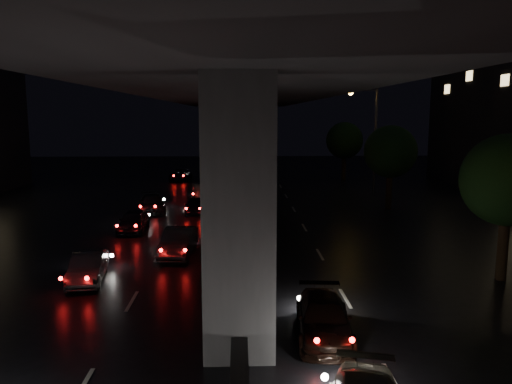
{
  "coord_description": "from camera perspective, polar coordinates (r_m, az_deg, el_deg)",
  "views": [
    {
      "loc": [
        0.02,
        -23.83,
        6.85
      ],
      "look_at": [
        0.99,
        5.06,
        2.38
      ],
      "focal_mm": 35.0,
      "sensor_mm": 36.0,
      "label": 1
    }
  ],
  "objects": [
    {
      "name": "streetlight_far",
      "position": [
        43.26,
        12.83,
        6.99
      ],
      "size": [
        2.52,
        0.44,
        9.0
      ],
      "color": "#2D2D33",
      "rests_on": "ground"
    },
    {
      "name": "tree_b",
      "position": [
        22.82,
        26.85,
        1.17
      ],
      "size": [
        3.8,
        3.8,
        6.12
      ],
      "color": "black",
      "rests_on": "ground"
    },
    {
      "name": "car_9",
      "position": [
        41.12,
        -6.23,
        0.04
      ],
      "size": [
        2.02,
        3.99,
        1.25
      ],
      "primitive_type": "imported",
      "rotation": [
        0.0,
        0.0,
        0.19
      ],
      "color": "#494640",
      "rests_on": "ground"
    },
    {
      "name": "car_4",
      "position": [
        22.08,
        -18.67,
        -8.16
      ],
      "size": [
        1.69,
        3.7,
        1.18
      ],
      "primitive_type": "imported",
      "rotation": [
        0.0,
        0.0,
        0.13
      ],
      "color": "black",
      "rests_on": "ground"
    },
    {
      "name": "tree_d",
      "position": [
        53.05,
        10.08,
        5.79
      ],
      "size": [
        3.8,
        3.8,
        6.12
      ],
      "color": "black",
      "rests_on": "ground"
    },
    {
      "name": "median_barrier",
      "position": [
        29.54,
        -1.92,
        -3.77
      ],
      "size": [
        0.45,
        70.0,
        0.85
      ],
      "primitive_type": "cube",
      "color": "#343437",
      "rests_on": "ground"
    },
    {
      "name": "car_10",
      "position": [
        52.93,
        -4.74,
        1.96
      ],
      "size": [
        2.48,
        4.37,
        1.15
      ],
      "primitive_type": "imported",
      "rotation": [
        0.0,
        0.0,
        -0.14
      ],
      "color": "black",
      "rests_on": "ground"
    },
    {
      "name": "car_8",
      "position": [
        35.26,
        -6.96,
        -1.56
      ],
      "size": [
        1.31,
        3.24,
        1.1
      ],
      "primitive_type": "imported",
      "rotation": [
        0.0,
        0.0,
        -0.0
      ],
      "color": "black",
      "rests_on": "ground"
    },
    {
      "name": "car_11",
      "position": [
        53.39,
        -8.62,
        1.96
      ],
      "size": [
        2.18,
        4.35,
        1.18
      ],
      "primitive_type": "imported",
      "rotation": [
        0.0,
        0.0,
        -0.05
      ],
      "color": "black",
      "rests_on": "ground"
    },
    {
      "name": "ground",
      "position": [
        24.8,
        -1.92,
        -7.25
      ],
      "size": [
        120.0,
        120.0,
        0.0
      ],
      "primitive_type": "plane",
      "color": "black",
      "rests_on": "ground"
    },
    {
      "name": "car_5",
      "position": [
        24.97,
        -8.87,
        -5.67
      ],
      "size": [
        1.64,
        4.07,
        1.32
      ],
      "primitive_type": "imported",
      "rotation": [
        0.0,
        0.0,
        -0.06
      ],
      "color": "black",
      "rests_on": "ground"
    },
    {
      "name": "tree_c",
      "position": [
        37.57,
        15.12,
        4.44
      ],
      "size": [
        3.8,
        3.8,
        6.12
      ],
      "color": "black",
      "rests_on": "ground"
    },
    {
      "name": "car_6",
      "position": [
        30.56,
        -13.84,
        -3.23
      ],
      "size": [
        1.5,
        3.65,
        1.24
      ],
      "primitive_type": "imported",
      "rotation": [
        0.0,
        0.0,
        -0.01
      ],
      "color": "black",
      "rests_on": "ground"
    },
    {
      "name": "viaduct",
      "position": [
        28.87,
        -2.01,
        11.75
      ],
      "size": [
        12.0,
        80.0,
        10.5
      ],
      "color": "#343437",
      "rests_on": "ground"
    },
    {
      "name": "car_7",
      "position": [
        36.34,
        -11.76,
        -1.3
      ],
      "size": [
        2.57,
        4.4,
        1.2
      ],
      "primitive_type": "imported",
      "rotation": [
        0.0,
        0.0,
        0.23
      ],
      "color": "black",
      "rests_on": "ground"
    },
    {
      "name": "car_3",
      "position": [
        16.13,
        7.74,
        -14.14
      ],
      "size": [
        1.98,
        4.17,
        1.17
      ],
      "primitive_type": "imported",
      "rotation": [
        0.0,
        0.0,
        -0.08
      ],
      "color": "black",
      "rests_on": "ground"
    }
  ]
}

